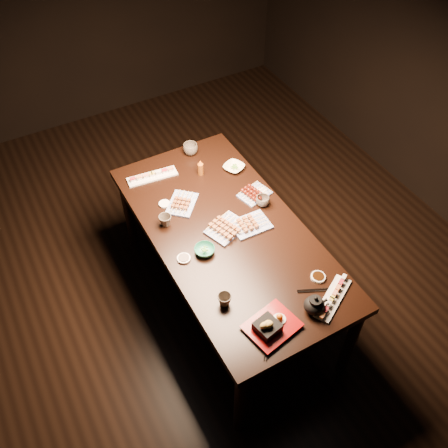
{
  "coord_description": "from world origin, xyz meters",
  "views": [
    {
      "loc": [
        -1.04,
        -2.0,
        3.07
      ],
      "look_at": [
        -0.01,
        -0.14,
        0.77
      ],
      "focal_mm": 40.0,
      "sensor_mm": 36.0,
      "label": 1
    }
  ],
  "objects_px": {
    "tempura_tray": "(272,322)",
    "teacup_far_left": "(165,221)",
    "teacup_far_right": "(190,149)",
    "edamame_bowl_cream": "(234,167)",
    "dining_table": "(228,268)",
    "teacup_near_left": "(225,300)",
    "yakitori_plate_left": "(182,201)",
    "yakitori_plate_center": "(227,226)",
    "yakitori_plate_right": "(251,223)",
    "edamame_bowl_green": "(205,250)",
    "condiment_bottle": "(201,167)",
    "teacup_mid_right": "(263,201)",
    "sushi_platter_near": "(333,297)",
    "teapot": "(315,304)",
    "sushi_platter_far": "(152,175)"
  },
  "relations": [
    {
      "from": "sushi_platter_far",
      "to": "yakitori_plate_center",
      "type": "height_order",
      "value": "yakitori_plate_center"
    },
    {
      "from": "edamame_bowl_cream",
      "to": "teacup_mid_right",
      "type": "height_order",
      "value": "teacup_mid_right"
    },
    {
      "from": "sushi_platter_near",
      "to": "teapot",
      "type": "bearing_deg",
      "value": 153.57
    },
    {
      "from": "yakitori_plate_right",
      "to": "teacup_far_left",
      "type": "bearing_deg",
      "value": 151.58
    },
    {
      "from": "teacup_far_left",
      "to": "yakitori_plate_center",
      "type": "bearing_deg",
      "value": -35.12
    },
    {
      "from": "yakitori_plate_right",
      "to": "teacup_mid_right",
      "type": "distance_m",
      "value": 0.21
    },
    {
      "from": "yakitori_plate_right",
      "to": "yakitori_plate_left",
      "type": "bearing_deg",
      "value": 129.51
    },
    {
      "from": "dining_table",
      "to": "yakitori_plate_center",
      "type": "height_order",
      "value": "yakitori_plate_center"
    },
    {
      "from": "yakitori_plate_right",
      "to": "tempura_tray",
      "type": "distance_m",
      "value": 0.74
    },
    {
      "from": "dining_table",
      "to": "teacup_near_left",
      "type": "bearing_deg",
      "value": -120.65
    },
    {
      "from": "sushi_platter_far",
      "to": "edamame_bowl_cream",
      "type": "bearing_deg",
      "value": 165.36
    },
    {
      "from": "edamame_bowl_green",
      "to": "tempura_tray",
      "type": "xyz_separation_m",
      "value": [
        0.07,
        -0.63,
        0.03
      ]
    },
    {
      "from": "sushi_platter_near",
      "to": "teacup_far_right",
      "type": "distance_m",
      "value": 1.53
    },
    {
      "from": "dining_table",
      "to": "tempura_tray",
      "type": "xyz_separation_m",
      "value": [
        -0.13,
        -0.71,
        0.42
      ]
    },
    {
      "from": "sushi_platter_far",
      "to": "teacup_far_right",
      "type": "bearing_deg",
      "value": -157.66
    },
    {
      "from": "tempura_tray",
      "to": "teacup_far_left",
      "type": "distance_m",
      "value": 0.97
    },
    {
      "from": "yakitori_plate_center",
      "to": "yakitori_plate_right",
      "type": "xyz_separation_m",
      "value": [
        0.15,
        -0.05,
        -0.0
      ]
    },
    {
      "from": "condiment_bottle",
      "to": "yakitori_plate_center",
      "type": "bearing_deg",
      "value": -100.05
    },
    {
      "from": "sushi_platter_near",
      "to": "yakitori_plate_left",
      "type": "xyz_separation_m",
      "value": [
        -0.41,
        1.08,
        0.01
      ]
    },
    {
      "from": "sushi_platter_near",
      "to": "yakitori_plate_center",
      "type": "bearing_deg",
      "value": 80.07
    },
    {
      "from": "yakitori_plate_right",
      "to": "edamame_bowl_green",
      "type": "bearing_deg",
      "value": -169.8
    },
    {
      "from": "tempura_tray",
      "to": "teacup_far_right",
      "type": "xyz_separation_m",
      "value": [
        0.27,
        1.51,
        -0.01
      ]
    },
    {
      "from": "teacup_mid_right",
      "to": "teapot",
      "type": "distance_m",
      "value": 0.85
    },
    {
      "from": "yakitori_plate_center",
      "to": "condiment_bottle",
      "type": "distance_m",
      "value": 0.55
    },
    {
      "from": "yakitori_plate_center",
      "to": "yakitori_plate_left",
      "type": "relative_size",
      "value": 1.08
    },
    {
      "from": "edamame_bowl_cream",
      "to": "teacup_far_right",
      "type": "bearing_deg",
      "value": 121.78
    },
    {
      "from": "teapot",
      "to": "condiment_bottle",
      "type": "bearing_deg",
      "value": 99.46
    },
    {
      "from": "sushi_platter_far",
      "to": "yakitori_plate_right",
      "type": "relative_size",
      "value": 1.45
    },
    {
      "from": "yakitori_plate_center",
      "to": "tempura_tray",
      "type": "distance_m",
      "value": 0.74
    },
    {
      "from": "dining_table",
      "to": "sushi_platter_near",
      "type": "bearing_deg",
      "value": -69.4
    },
    {
      "from": "edamame_bowl_green",
      "to": "teacup_far_right",
      "type": "relative_size",
      "value": 1.18
    },
    {
      "from": "edamame_bowl_cream",
      "to": "teacup_near_left",
      "type": "distance_m",
      "value": 1.13
    },
    {
      "from": "dining_table",
      "to": "teacup_near_left",
      "type": "distance_m",
      "value": 0.68
    },
    {
      "from": "edamame_bowl_cream",
      "to": "teacup_mid_right",
      "type": "xyz_separation_m",
      "value": [
        -0.01,
        -0.4,
        0.02
      ]
    },
    {
      "from": "yakitori_plate_center",
      "to": "sushi_platter_near",
      "type": "bearing_deg",
      "value": -90.27
    },
    {
      "from": "teacup_near_left",
      "to": "teacup_far_left",
      "type": "relative_size",
      "value": 0.97
    },
    {
      "from": "teapot",
      "to": "yakitori_plate_left",
      "type": "bearing_deg",
      "value": 112.38
    },
    {
      "from": "yakitori_plate_left",
      "to": "yakitori_plate_center",
      "type": "bearing_deg",
      "value": -113.34
    },
    {
      "from": "edamame_bowl_cream",
      "to": "condiment_bottle",
      "type": "height_order",
      "value": "condiment_bottle"
    },
    {
      "from": "tempura_tray",
      "to": "condiment_bottle",
      "type": "relative_size",
      "value": 2.25
    },
    {
      "from": "teacup_near_left",
      "to": "yakitori_plate_center",
      "type": "bearing_deg",
      "value": 59.49
    },
    {
      "from": "teacup_mid_right",
      "to": "dining_table",
      "type": "bearing_deg",
      "value": -163.29
    },
    {
      "from": "teapot",
      "to": "yakitori_plate_center",
      "type": "bearing_deg",
      "value": 107.65
    },
    {
      "from": "sushi_platter_near",
      "to": "edamame_bowl_cream",
      "type": "height_order",
      "value": "sushi_platter_near"
    },
    {
      "from": "tempura_tray",
      "to": "sushi_platter_near",
      "type": "bearing_deg",
      "value": -13.11
    },
    {
      "from": "teacup_far_right",
      "to": "edamame_bowl_cream",
      "type": "bearing_deg",
      "value": -58.22
    },
    {
      "from": "edamame_bowl_green",
      "to": "teacup_far_left",
      "type": "height_order",
      "value": "teacup_far_left"
    },
    {
      "from": "condiment_bottle",
      "to": "dining_table",
      "type": "bearing_deg",
      "value": -99.9
    },
    {
      "from": "sushi_platter_near",
      "to": "teapot",
      "type": "height_order",
      "value": "teapot"
    },
    {
      "from": "yakitori_plate_left",
      "to": "teacup_far_right",
      "type": "bearing_deg",
      "value": 10.19
    }
  ]
}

